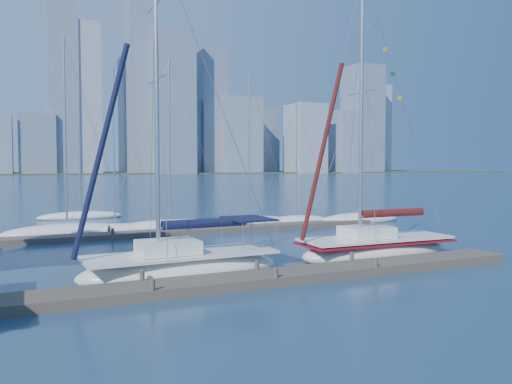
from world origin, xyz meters
name	(u,v)px	position (x,y,z in m)	size (l,w,h in m)	color
ground	(266,283)	(0.00, 0.00, 0.00)	(700.00, 700.00, 0.00)	navy
near_dock	(266,278)	(0.00, 0.00, 0.20)	(26.00, 2.00, 0.40)	#4E4539
far_dock	(196,231)	(2.00, 16.00, 0.18)	(30.00, 1.80, 0.36)	#4E4539
far_shore	(44,174)	(0.00, 320.00, 0.00)	(800.00, 100.00, 1.50)	#38472D
sailboat_navy	(182,251)	(-2.91, 2.54, 1.17)	(9.18, 3.31, 15.35)	white
sailboat_maroon	(376,235)	(8.00, 2.93, 1.20)	(9.17, 3.17, 15.70)	white
bg_boat_0	(67,231)	(-6.59, 18.72, 0.29)	(9.01, 4.57, 14.27)	white
bg_boat_1	(115,230)	(-3.33, 18.56, 0.26)	(6.28, 3.02, 12.35)	white
bg_boat_2	(170,226)	(0.82, 18.64, 0.27)	(9.17, 2.73, 13.26)	white
bg_boat_3	(249,222)	(7.43, 18.58, 0.27)	(7.67, 2.76, 12.56)	white
bg_boat_4	(296,221)	(11.76, 18.50, 0.23)	(6.51, 3.96, 10.66)	white
bg_boat_5	(360,219)	(17.24, 16.96, 0.28)	(8.38, 4.56, 12.96)	white
bg_boat_6	(81,216)	(-4.64, 30.29, 0.24)	(7.85, 3.15, 12.13)	white
skyline	(77,111)	(17.32, 290.29, 37.09)	(504.08, 51.31, 121.17)	slate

